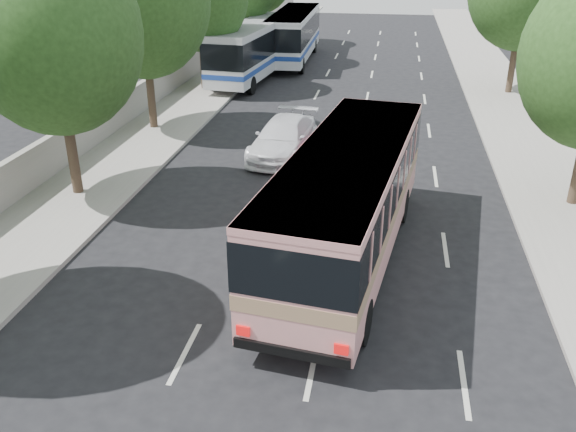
% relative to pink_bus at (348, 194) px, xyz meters
% --- Properties ---
extents(ground, '(120.00, 120.00, 0.00)m').
position_rel_pink_bus_xyz_m(ground, '(-1.30, -2.79, -2.10)').
color(ground, black).
rests_on(ground, ground).
extents(sidewalk_left, '(4.00, 90.00, 0.15)m').
position_rel_pink_bus_xyz_m(sidewalk_left, '(-9.80, 17.21, -2.02)').
color(sidewalk_left, '#9E998E').
rests_on(sidewalk_left, ground).
extents(sidewalk_right, '(4.00, 90.00, 0.12)m').
position_rel_pink_bus_xyz_m(sidewalk_right, '(7.20, 17.21, -2.04)').
color(sidewalk_right, '#9E998E').
rests_on(sidewalk_right, ground).
extents(low_wall, '(0.30, 90.00, 1.50)m').
position_rel_pink_bus_xyz_m(low_wall, '(-11.60, 17.21, -1.20)').
color(low_wall, '#9E998E').
rests_on(low_wall, sidewalk_left).
extents(tree_left_b, '(5.70, 5.70, 8.88)m').
position_rel_pink_bus_xyz_m(tree_left_b, '(-9.72, 3.15, 3.72)').
color(tree_left_b, '#38281E').
rests_on(tree_left_b, ground).
extents(pink_bus, '(4.07, 10.84, 3.37)m').
position_rel_pink_bus_xyz_m(pink_bus, '(0.00, 0.00, 0.00)').
color(pink_bus, '#DA8E8C').
rests_on(pink_bus, ground).
extents(pink_taxi, '(1.86, 4.37, 1.47)m').
position_rel_pink_bus_xyz_m(pink_taxi, '(-0.87, 7.33, -1.36)').
color(pink_taxi, '#F11553').
rests_on(pink_taxi, ground).
extents(white_pickup, '(2.63, 5.38, 1.51)m').
position_rel_pink_bus_xyz_m(white_pickup, '(-3.30, 8.68, -1.35)').
color(white_pickup, silver).
rests_on(white_pickup, ground).
extents(tour_coach_front, '(3.60, 11.63, 3.42)m').
position_rel_pink_bus_xyz_m(tour_coach_front, '(-7.60, 22.70, -0.04)').
color(tour_coach_front, silver).
rests_on(tour_coach_front, ground).
extents(tour_coach_rear, '(2.72, 11.56, 3.44)m').
position_rel_pink_bus_xyz_m(tour_coach_rear, '(-6.06, 28.66, -0.03)').
color(tour_coach_rear, silver).
rests_on(tour_coach_rear, ground).
extents(taxi_roof_sign, '(0.55, 0.20, 0.18)m').
position_rel_pink_bus_xyz_m(taxi_roof_sign, '(-0.87, 7.33, -0.54)').
color(taxi_roof_sign, silver).
rests_on(taxi_roof_sign, pink_taxi).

